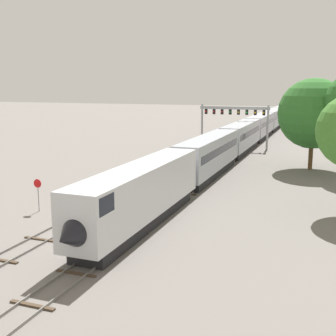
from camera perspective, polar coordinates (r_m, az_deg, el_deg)
The scene contains 7 objects.
ground_plane at distance 32.31m, azimuth -9.28°, elevation -8.92°, with size 400.00×400.00×0.00m, color slate.
track_main at distance 87.96m, azimuth 11.69°, elevation 3.63°, with size 2.60×200.00×0.16m.
track_near at distance 69.74m, azimuth 4.62°, elevation 1.96°, with size 2.60×160.00×0.16m.
passenger_train at distance 81.59m, azimuth 11.07°, elevation 4.90°, with size 3.04×120.28×4.80m.
signal_gantry at distance 75.93m, azimuth 8.71°, elevation 6.83°, with size 12.10×0.49×7.55m.
stop_sign at distance 39.18m, azimuth -16.75°, elevation -2.85°, with size 0.76×0.08×2.88m.
trackside_tree_left at distance 58.69m, azimuth 18.59°, elevation 6.81°, with size 8.99×8.99×11.76m.
Camera 1 is at (15.34, -26.26, 10.89)m, focal length 46.30 mm.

